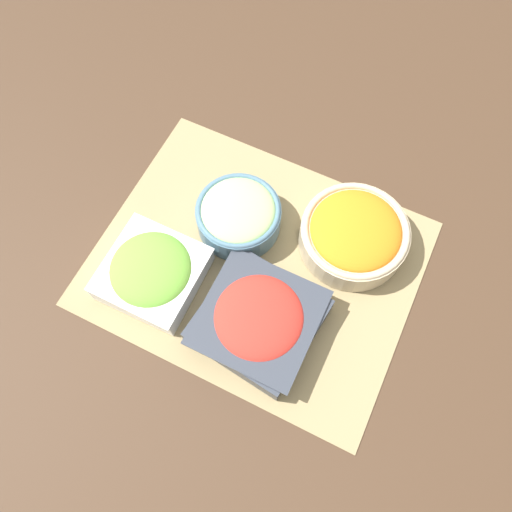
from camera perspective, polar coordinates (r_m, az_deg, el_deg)
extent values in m
plane|color=#422D1E|center=(0.93, 0.00, -0.83)|extent=(3.00, 3.00, 0.00)
cube|color=#937F56|center=(0.93, 0.00, -0.78)|extent=(0.58, 0.46, 0.00)
cylinder|color=slate|center=(0.94, -1.99, 4.44)|extent=(0.16, 0.16, 0.06)
torus|color=slate|center=(0.91, -2.05, 5.28)|extent=(0.15, 0.15, 0.01)
ellipsoid|color=#A8CC7F|center=(0.91, -2.05, 5.28)|extent=(0.14, 0.14, 0.03)
cube|color=#333842|center=(0.87, 0.31, -7.45)|extent=(0.21, 0.21, 0.04)
cube|color=#333842|center=(0.84, 0.32, -7.00)|extent=(0.19, 0.19, 0.00)
ellipsoid|color=red|center=(0.85, 0.32, -7.04)|extent=(0.15, 0.15, 0.04)
cube|color=white|center=(0.91, -11.66, -2.04)|extent=(0.17, 0.17, 0.04)
cube|color=white|center=(0.89, -11.95, -1.47)|extent=(0.17, 0.17, 0.00)
ellipsoid|color=#6BAD38|center=(0.89, -11.93, -1.52)|extent=(0.15, 0.15, 0.05)
cylinder|color=#C6B28E|center=(0.94, 11.05, 2.20)|extent=(0.20, 0.20, 0.05)
torus|color=#C6B28E|center=(0.91, 11.35, 2.93)|extent=(0.19, 0.19, 0.01)
ellipsoid|color=orange|center=(0.91, 11.35, 2.93)|extent=(0.17, 0.17, 0.04)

